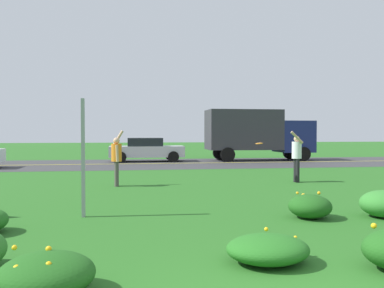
{
  "coord_description": "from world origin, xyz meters",
  "views": [
    {
      "loc": [
        -1.68,
        -3.03,
        1.78
      ],
      "look_at": [
        0.44,
        10.57,
        1.39
      ],
      "focal_mm": 38.39,
      "sensor_mm": 36.0,
      "label": 1
    }
  ],
  "objects_px": {
    "box_truck_navy": "(257,132)",
    "person_catcher_white_shirt": "(297,154)",
    "person_thrower_orange_shirt": "(117,157)",
    "car_silver_center_left": "(146,149)",
    "sign_post_near_path": "(83,158)",
    "frisbee_orange": "(259,143)"
  },
  "relations": [
    {
      "from": "box_truck_navy",
      "to": "person_catcher_white_shirt",
      "type": "bearing_deg",
      "value": -100.91
    },
    {
      "from": "person_thrower_orange_shirt",
      "to": "box_truck_navy",
      "type": "relative_size",
      "value": 0.28
    },
    {
      "from": "person_thrower_orange_shirt",
      "to": "box_truck_navy",
      "type": "height_order",
      "value": "box_truck_navy"
    },
    {
      "from": "car_silver_center_left",
      "to": "person_catcher_white_shirt",
      "type": "bearing_deg",
      "value": -66.79
    },
    {
      "from": "car_silver_center_left",
      "to": "box_truck_navy",
      "type": "xyz_separation_m",
      "value": [
        7.03,
        -0.0,
        1.06
      ]
    },
    {
      "from": "car_silver_center_left",
      "to": "sign_post_near_path",
      "type": "bearing_deg",
      "value": -97.07
    },
    {
      "from": "person_catcher_white_shirt",
      "to": "frisbee_orange",
      "type": "xyz_separation_m",
      "value": [
        -1.41,
        -0.04,
        0.4
      ]
    },
    {
      "from": "box_truck_navy",
      "to": "person_thrower_orange_shirt",
      "type": "bearing_deg",
      "value": -126.61
    },
    {
      "from": "sign_post_near_path",
      "to": "frisbee_orange",
      "type": "height_order",
      "value": "sign_post_near_path"
    },
    {
      "from": "sign_post_near_path",
      "to": "car_silver_center_left",
      "type": "xyz_separation_m",
      "value": [
        2.03,
        16.37,
        -0.5
      ]
    },
    {
      "from": "car_silver_center_left",
      "to": "frisbee_orange",
      "type": "bearing_deg",
      "value": -73.14
    },
    {
      "from": "person_thrower_orange_shirt",
      "to": "car_silver_center_left",
      "type": "distance_m",
      "value": 11.55
    },
    {
      "from": "sign_post_near_path",
      "to": "person_catcher_white_shirt",
      "type": "bearing_deg",
      "value": 36.25
    },
    {
      "from": "person_thrower_orange_shirt",
      "to": "frisbee_orange",
      "type": "relative_size",
      "value": 7.31
    },
    {
      "from": "sign_post_near_path",
      "to": "box_truck_navy",
      "type": "height_order",
      "value": "box_truck_navy"
    },
    {
      "from": "frisbee_orange",
      "to": "box_truck_navy",
      "type": "height_order",
      "value": "box_truck_navy"
    },
    {
      "from": "person_catcher_white_shirt",
      "to": "car_silver_center_left",
      "type": "relative_size",
      "value": 0.41
    },
    {
      "from": "frisbee_orange",
      "to": "person_catcher_white_shirt",
      "type": "bearing_deg",
      "value": 1.82
    },
    {
      "from": "car_silver_center_left",
      "to": "box_truck_navy",
      "type": "relative_size",
      "value": 0.67
    },
    {
      "from": "box_truck_navy",
      "to": "car_silver_center_left",
      "type": "bearing_deg",
      "value": 180.0
    },
    {
      "from": "sign_post_near_path",
      "to": "car_silver_center_left",
      "type": "relative_size",
      "value": 0.55
    },
    {
      "from": "person_thrower_orange_shirt",
      "to": "frisbee_orange",
      "type": "bearing_deg",
      "value": 1.0
    }
  ]
}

